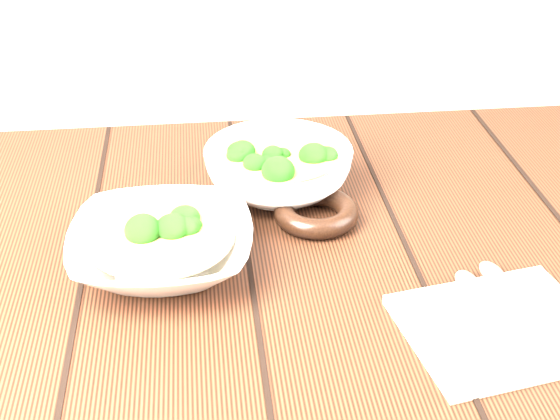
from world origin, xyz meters
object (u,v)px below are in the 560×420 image
table (265,328)px  trivet (316,212)px  soup_bowl_front (162,246)px  napkin (500,328)px  soup_bowl_back (278,168)px

table → trivet: (0.08, 0.07, 0.13)m
soup_bowl_front → trivet: soup_bowl_front is taller
soup_bowl_front → trivet: bearing=22.4°
napkin → soup_bowl_front: bearing=145.4°
trivet → napkin: size_ratio=0.56×
soup_bowl_back → soup_bowl_front: bearing=-133.0°
napkin → trivet: bearing=113.2°
trivet → soup_bowl_front: bearing=-157.6°
soup_bowl_back → trivet: (0.04, -0.09, -0.02)m
soup_bowl_back → napkin: bearing=-58.8°
table → soup_bowl_back: size_ratio=5.77×
soup_bowl_back → napkin: size_ratio=1.02×
soup_bowl_front → trivet: size_ratio=2.04×
trivet → napkin: 0.30m
table → soup_bowl_back: bearing=77.3°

